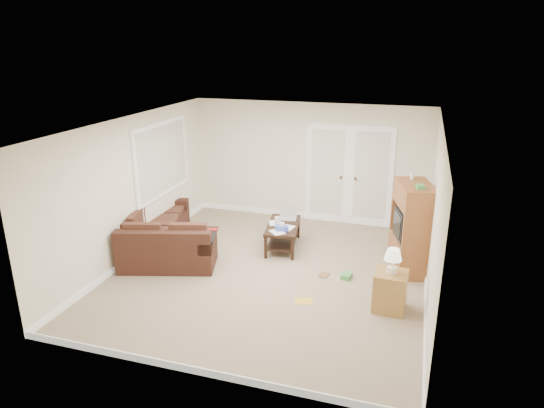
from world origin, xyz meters
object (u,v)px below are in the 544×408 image
(tv_armoire, at_px, (412,227))
(side_cabinet, at_px, (390,288))
(sectional_sofa, at_px, (162,237))
(coffee_table, at_px, (283,235))

(tv_armoire, height_order, side_cabinet, tv_armoire)
(sectional_sofa, bearing_deg, coffee_table, 6.96)
(tv_armoire, bearing_deg, sectional_sofa, 172.35)
(sectional_sofa, bearing_deg, tv_armoire, -8.09)
(coffee_table, height_order, side_cabinet, side_cabinet)
(sectional_sofa, distance_m, tv_armoire, 4.39)
(coffee_table, bearing_deg, side_cabinet, -47.55)
(sectional_sofa, xyz_separation_m, side_cabinet, (4.12, -0.81, 0.05))
(sectional_sofa, bearing_deg, side_cabinet, -27.22)
(sectional_sofa, xyz_separation_m, coffee_table, (2.05, 0.87, -0.04))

